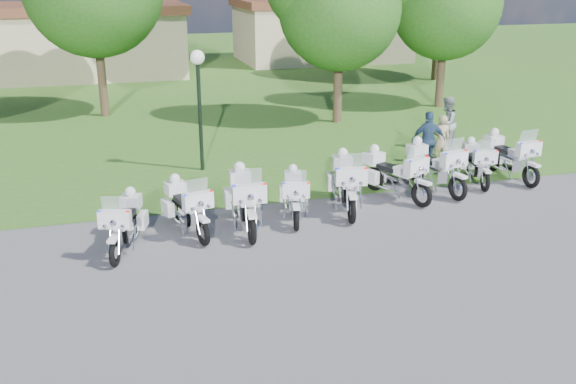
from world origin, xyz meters
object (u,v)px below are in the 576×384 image
object	(u,v)px
lamp_post	(198,80)
bystander_c	(428,141)
motorcycle_3	(294,194)
bystander_b	(446,124)
motorcycle_7	(476,162)
motorcycle_6	(434,166)
motorcycle_4	(346,182)
motorcycle_2	(245,199)
motorcycle_1	(187,206)
motorcycle_5	(394,173)
motorcycle_0	(124,222)
bystander_a	(441,140)
motorcycle_8	(509,155)

from	to	relation	value
lamp_post	bystander_c	xyz separation A→B (m)	(6.93, -1.88, -1.95)
motorcycle_3	bystander_b	bearing A→B (deg)	-132.30
motorcycle_7	motorcycle_6	bearing A→B (deg)	25.11
motorcycle_4	bystander_c	distance (m)	4.59
motorcycle_3	motorcycle_2	bearing A→B (deg)	25.62
bystander_c	motorcycle_7	bearing A→B (deg)	127.87
motorcycle_3	motorcycle_1	bearing A→B (deg)	17.69
motorcycle_1	bystander_b	bearing A→B (deg)	-167.11
motorcycle_4	motorcycle_5	xyz separation A→B (m)	(1.58, 0.45, -0.04)
motorcycle_2	motorcycle_7	size ratio (longest dim) A/B	1.21
motorcycle_0	bystander_a	distance (m)	10.97
motorcycle_6	bystander_b	size ratio (longest dim) A/B	1.35
motorcycle_6	motorcycle_4	bearing A→B (deg)	2.35
motorcycle_0	motorcycle_4	distance (m)	5.87
motorcycle_1	motorcycle_3	xyz separation A→B (m)	(2.78, 0.20, -0.03)
motorcycle_7	motorcycle_8	xyz separation A→B (m)	(1.16, 0.08, 0.08)
motorcycle_4	motorcycle_6	distance (m)	3.05
bystander_c	motorcycle_8	bearing A→B (deg)	153.96
bystander_c	motorcycle_1	bearing A→B (deg)	32.28
motorcycle_7	bystander_b	xyz separation A→B (m)	(0.92, 3.47, 0.32)
motorcycle_0	motorcycle_4	bearing A→B (deg)	-153.23
motorcycle_7	bystander_c	size ratio (longest dim) A/B	1.16
motorcycle_1	motorcycle_3	size ratio (longest dim) A/B	1.05
motorcycle_0	lamp_post	size ratio (longest dim) A/B	0.58
motorcycle_1	motorcycle_4	size ratio (longest dim) A/B	0.89
motorcycle_8	bystander_a	size ratio (longest dim) A/B	1.54
motorcycle_1	motorcycle_8	xyz separation A→B (m)	(10.01, 1.54, 0.05)
motorcycle_0	motorcycle_4	size ratio (longest dim) A/B	0.85
motorcycle_3	bystander_b	distance (m)	8.44
motorcycle_5	bystander_b	size ratio (longest dim) A/B	1.25
motorcycle_7	bystander_c	xyz separation A→B (m)	(-0.78, 1.58, 0.31)
motorcycle_3	bystander_c	xyz separation A→B (m)	(5.29, 2.84, 0.31)
motorcycle_1	bystander_b	world-z (taller)	bystander_b
motorcycle_1	motorcycle_2	bearing A→B (deg)	162.37
motorcycle_1	lamp_post	size ratio (longest dim) A/B	0.60
motorcycle_8	lamp_post	world-z (taller)	lamp_post
motorcycle_6	bystander_c	bearing A→B (deg)	-124.65
motorcycle_2	motorcycle_8	xyz separation A→B (m)	(8.60, 1.63, -0.03)
motorcycle_2	motorcycle_8	world-z (taller)	motorcycle_2
bystander_b	motorcycle_3	bearing A→B (deg)	-6.17
motorcycle_5	bystander_c	size ratio (longest dim) A/B	1.26
motorcycle_0	motorcycle_5	world-z (taller)	motorcycle_5
motorcycle_2	motorcycle_3	size ratio (longest dim) A/B	1.21
motorcycle_7	motorcycle_3	bearing A→B (deg)	26.25
motorcycle_0	motorcycle_1	xyz separation A→B (m)	(1.50, 0.60, 0.02)
motorcycle_7	bystander_a	size ratio (longest dim) A/B	1.33
motorcycle_0	bystander_b	bearing A→B (deg)	-137.23
motorcycle_0	motorcycle_6	distance (m)	8.92
bystander_b	motorcycle_4	bearing A→B (deg)	-0.91
bystander_b	bystander_c	distance (m)	2.54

